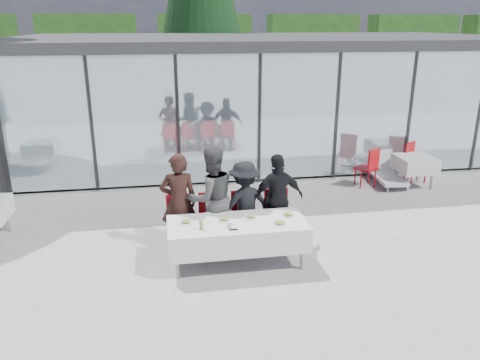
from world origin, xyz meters
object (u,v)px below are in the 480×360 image
Objects in this scene: diner_chair_b at (212,217)px; diner_chair_c at (244,215)px; diner_a at (179,202)px; spare_chair_a at (413,160)px; plate_a at (186,222)px; spare_chair_b at (369,166)px; plate_extra at (280,223)px; diner_c at (244,204)px; plate_c at (251,217)px; diner_b at (211,198)px; dining_table at (237,234)px; diner_d at (278,199)px; diner_chair_d at (277,213)px; plate_b at (224,219)px; spare_table_right at (415,164)px; lounger at (385,172)px; juice_bottle at (202,225)px; folded_eyeglasses at (233,230)px; plate_d at (289,215)px; diner_chair_a at (180,220)px.

diner_chair_c is (0.58, 0.00, 0.00)m from diner_chair_b.
spare_chair_a is at bearing -155.73° from diner_a.
plate_a is 5.60m from spare_chair_b.
diner_chair_c is 4.24× the size of plate_extra.
spare_chair_a reaches higher than plate_a.
diner_c is 6.75× the size of plate_c.
diner_chair_b is (0.00, 0.03, -0.38)m from diner_b.
dining_table is 1.37× the size of diner_d.
diner_b is at bearing 52.65° from plate_a.
plate_c is (-0.60, -0.63, 0.24)m from diner_chair_d.
plate_b is at bearing -175.90° from plate_c.
spare_table_right is 0.88× the size of spare_chair_b.
dining_table is 9.84× the size of plate_a.
lounger is (4.68, 2.82, -0.66)m from diner_b.
spare_chair_a is at bearing 33.62° from juice_bottle.
diner_d reaches higher than spare_chair_b.
plate_c is at bearing 49.09° from folded_eyeglasses.
diner_chair_d is 1.75m from juice_bottle.
plate_c is at bearing -140.15° from lounger.
diner_chair_c is at bearing 0.00° from diner_chair_b.
diner_chair_d reaches higher than lounger.
plate_b is at bearing -141.19° from spare_chair_b.
diner_chair_b is at bearing 102.33° from folded_eyeglasses.
plate_a is at bearing -145.14° from spare_chair_b.
dining_table is 0.82m from diner_chair_b.
diner_d is at bearing -148.83° from spare_table_right.
juice_bottle reaches higher than lounger.
plate_b is (0.70, -0.63, -0.10)m from diner_a.
diner_chair_c is at bearing 71.18° from folded_eyeglasses.
spare_table_right is 0.62× the size of lounger.
diner_a is at bearing 161.06° from plate_d.
dining_table is 0.33m from plate_b.
diner_chair_a is 1.04m from juice_bottle.
spare_chair_b is (-1.13, 0.11, -0.02)m from spare_table_right.
plate_a is at bearing 152.08° from folded_eyeglasses.
spare_chair_a is at bearing 30.25° from diner_chair_c.
diner_c reaches higher than folded_eyeglasses.
diner_d is (1.19, -0.03, 0.29)m from diner_chair_b.
diner_b reaches higher than plate_extra.
diner_chair_d and spare_chair_b have the same top height.
plate_b is 0.45m from plate_c.
plate_a and plate_c have the same top height.
juice_bottle is at bearing -141.41° from spare_chair_b.
spare_chair_a is (5.06, 3.56, -0.00)m from dining_table.
spare_table_right is (5.24, 2.42, 0.02)m from diner_chair_b.
diner_chair_c is at bearing 48.55° from juice_bottle.
plate_a is at bearing 12.59° from diner_d.
plate_a is 1.51m from plate_extra.
diner_chair_a is at bearing 97.19° from plate_a.
diner_chair_d reaches higher than dining_table.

